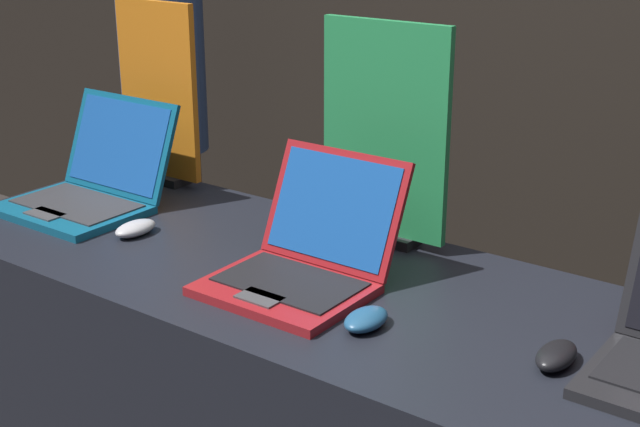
{
  "coord_description": "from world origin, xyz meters",
  "views": [
    {
      "loc": [
        1.06,
        -1.09,
        1.75
      ],
      "look_at": [
        0.01,
        0.35,
        1.11
      ],
      "focal_mm": 50.0,
      "sensor_mm": 36.0,
      "label": 1
    }
  ],
  "objects_px": {
    "laptop_front": "(91,184)",
    "promo_stand_front": "(159,98)",
    "mouse_front": "(136,228)",
    "mouse_middle": "(366,319)",
    "promo_stand_middle": "(384,139)",
    "mouse_back": "(556,355)",
    "person_bystander": "(167,131)",
    "laptop_middle": "(304,257)"
  },
  "relations": [
    {
      "from": "laptop_front",
      "to": "promo_stand_front",
      "type": "height_order",
      "value": "promo_stand_front"
    },
    {
      "from": "promo_stand_front",
      "to": "laptop_middle",
      "type": "distance_m",
      "value": 0.85
    },
    {
      "from": "promo_stand_front",
      "to": "mouse_middle",
      "type": "relative_size",
      "value": 4.63
    },
    {
      "from": "mouse_middle",
      "to": "promo_stand_middle",
      "type": "height_order",
      "value": "promo_stand_middle"
    },
    {
      "from": "mouse_middle",
      "to": "promo_stand_middle",
      "type": "relative_size",
      "value": 0.21
    },
    {
      "from": "promo_stand_front",
      "to": "promo_stand_middle",
      "type": "bearing_deg",
      "value": -1.31
    },
    {
      "from": "laptop_front",
      "to": "mouse_back",
      "type": "relative_size",
      "value": 3.22
    },
    {
      "from": "laptop_front",
      "to": "mouse_front",
      "type": "xyz_separation_m",
      "value": [
        0.25,
        -0.08,
        -0.05
      ]
    },
    {
      "from": "mouse_back",
      "to": "laptop_middle",
      "type": "bearing_deg",
      "value": 178.25
    },
    {
      "from": "promo_stand_middle",
      "to": "person_bystander",
      "type": "height_order",
      "value": "person_bystander"
    },
    {
      "from": "promo_stand_front",
      "to": "promo_stand_middle",
      "type": "relative_size",
      "value": 0.98
    },
    {
      "from": "mouse_front",
      "to": "mouse_back",
      "type": "height_order",
      "value": "mouse_back"
    },
    {
      "from": "mouse_front",
      "to": "mouse_back",
      "type": "distance_m",
      "value": 1.08
    },
    {
      "from": "mouse_back",
      "to": "promo_stand_front",
      "type": "bearing_deg",
      "value": 165.53
    },
    {
      "from": "laptop_front",
      "to": "mouse_middle",
      "type": "bearing_deg",
      "value": -9.16
    },
    {
      "from": "mouse_back",
      "to": "person_bystander",
      "type": "height_order",
      "value": "person_bystander"
    },
    {
      "from": "mouse_front",
      "to": "mouse_middle",
      "type": "distance_m",
      "value": 0.73
    },
    {
      "from": "laptop_front",
      "to": "promo_stand_front",
      "type": "xyz_separation_m",
      "value": [
        0.0,
        0.26,
        0.18
      ]
    },
    {
      "from": "mouse_middle",
      "to": "mouse_back",
      "type": "distance_m",
      "value": 0.36
    },
    {
      "from": "promo_stand_middle",
      "to": "mouse_back",
      "type": "relative_size",
      "value": 4.52
    },
    {
      "from": "promo_stand_front",
      "to": "mouse_front",
      "type": "bearing_deg",
      "value": -53.56
    },
    {
      "from": "mouse_front",
      "to": "mouse_back",
      "type": "xyz_separation_m",
      "value": [
        1.08,
        -0.0,
        0.0
      ]
    },
    {
      "from": "laptop_middle",
      "to": "person_bystander",
      "type": "xyz_separation_m",
      "value": [
        -1.41,
        0.97,
        -0.14
      ]
    },
    {
      "from": "laptop_front",
      "to": "laptop_middle",
      "type": "bearing_deg",
      "value": -4.7
    },
    {
      "from": "mouse_front",
      "to": "mouse_back",
      "type": "bearing_deg",
      "value": -0.07
    },
    {
      "from": "promo_stand_front",
      "to": "laptop_middle",
      "type": "relative_size",
      "value": 1.39
    },
    {
      "from": "mouse_front",
      "to": "person_bystander",
      "type": "xyz_separation_m",
      "value": [
        -0.9,
        0.98,
        -0.1
      ]
    },
    {
      "from": "promo_stand_front",
      "to": "mouse_middle",
      "type": "height_order",
      "value": "promo_stand_front"
    },
    {
      "from": "mouse_middle",
      "to": "promo_stand_front",
      "type": "bearing_deg",
      "value": 156.72
    },
    {
      "from": "mouse_front",
      "to": "laptop_middle",
      "type": "relative_size",
      "value": 0.32
    },
    {
      "from": "laptop_middle",
      "to": "person_bystander",
      "type": "height_order",
      "value": "person_bystander"
    },
    {
      "from": "laptop_front",
      "to": "mouse_front",
      "type": "height_order",
      "value": "laptop_front"
    },
    {
      "from": "laptop_front",
      "to": "promo_stand_front",
      "type": "distance_m",
      "value": 0.32
    },
    {
      "from": "person_bystander",
      "to": "promo_stand_middle",
      "type": "bearing_deg",
      "value": -25.02
    },
    {
      "from": "promo_stand_front",
      "to": "person_bystander",
      "type": "height_order",
      "value": "person_bystander"
    },
    {
      "from": "mouse_back",
      "to": "person_bystander",
      "type": "relative_size",
      "value": 0.07
    },
    {
      "from": "mouse_middle",
      "to": "laptop_middle",
      "type": "bearing_deg",
      "value": 156.61
    },
    {
      "from": "mouse_middle",
      "to": "laptop_front",
      "type": "bearing_deg",
      "value": 170.84
    },
    {
      "from": "mouse_front",
      "to": "person_bystander",
      "type": "relative_size",
      "value": 0.07
    },
    {
      "from": "mouse_front",
      "to": "mouse_middle",
      "type": "height_order",
      "value": "same"
    },
    {
      "from": "laptop_middle",
      "to": "promo_stand_front",
      "type": "bearing_deg",
      "value": 156.75
    },
    {
      "from": "promo_stand_front",
      "to": "mouse_middle",
      "type": "bearing_deg",
      "value": -23.28
    }
  ]
}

